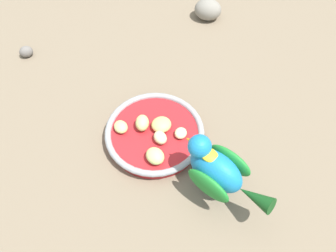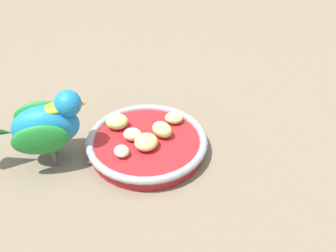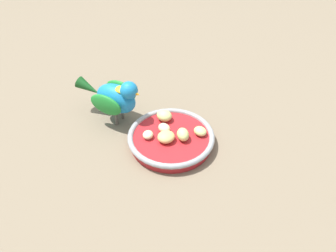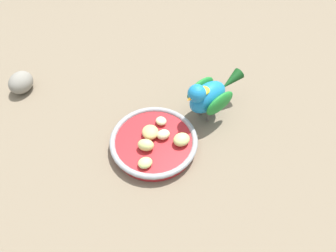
% 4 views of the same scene
% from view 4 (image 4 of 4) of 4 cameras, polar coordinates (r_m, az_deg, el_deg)
% --- Properties ---
extents(ground_plane, '(4.00, 4.00, 0.00)m').
position_cam_4_polar(ground_plane, '(0.68, -1.39, -2.88)').
color(ground_plane, '#756651').
extents(feeding_bowl, '(0.19, 0.19, 0.03)m').
position_cam_4_polar(feeding_bowl, '(0.66, -2.61, -2.98)').
color(feeding_bowl, '#AD1E23').
rests_on(feeding_bowl, ground_plane).
extents(apple_piece_0, '(0.04, 0.03, 0.02)m').
position_cam_4_polar(apple_piece_0, '(0.65, -0.83, -1.53)').
color(apple_piece_0, beige).
rests_on(apple_piece_0, feeding_bowl).
extents(apple_piece_1, '(0.04, 0.04, 0.02)m').
position_cam_4_polar(apple_piece_1, '(0.64, -4.09, -3.49)').
color(apple_piece_1, '#C6D17A').
rests_on(apple_piece_1, feeding_bowl).
extents(apple_piece_2, '(0.02, 0.02, 0.02)m').
position_cam_4_polar(apple_piece_2, '(0.68, -1.28, 0.91)').
color(apple_piece_2, beige).
rests_on(apple_piece_2, feeding_bowl).
extents(apple_piece_3, '(0.04, 0.04, 0.02)m').
position_cam_4_polar(apple_piece_3, '(0.62, -4.20, -6.73)').
color(apple_piece_3, '#C6D17A').
rests_on(apple_piece_3, feeding_bowl).
extents(apple_piece_4, '(0.05, 0.05, 0.02)m').
position_cam_4_polar(apple_piece_4, '(0.66, -3.27, -1.13)').
color(apple_piece_4, tan).
rests_on(apple_piece_4, feeding_bowl).
extents(apple_piece_5, '(0.05, 0.04, 0.02)m').
position_cam_4_polar(apple_piece_5, '(0.64, 2.48, -2.49)').
color(apple_piece_5, '#C6D17A').
rests_on(apple_piece_5, feeding_bowl).
extents(parrot, '(0.17, 0.10, 0.12)m').
position_cam_4_polar(parrot, '(0.68, 7.48, 5.61)').
color(parrot, '#59544C').
rests_on(parrot, ground_plane).
extents(rock_large, '(0.07, 0.07, 0.05)m').
position_cam_4_polar(rock_large, '(0.85, -25.32, 7.21)').
color(rock_large, gray).
rests_on(rock_large, ground_plane).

